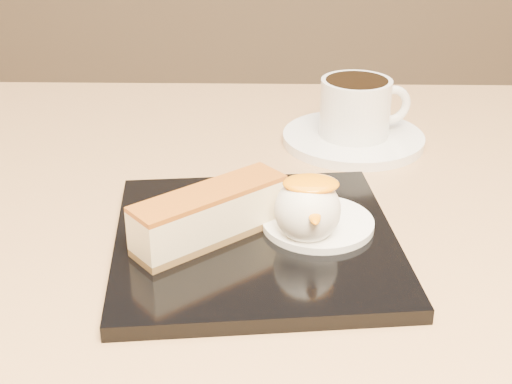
{
  "coord_description": "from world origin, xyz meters",
  "views": [
    {
      "loc": [
        -0.02,
        -0.51,
        1.01
      ],
      "look_at": [
        -0.03,
        -0.0,
        0.76
      ],
      "focal_mm": 50.0,
      "sensor_mm": 36.0,
      "label": 1
    }
  ],
  "objects_px": {
    "saucer": "(353,139)",
    "coffee_cup": "(357,106)",
    "dessert_plate": "(255,242)",
    "cheesecake": "(210,215)",
    "table": "(288,382)",
    "ice_cream_scoop": "(307,210)"
  },
  "relations": [
    {
      "from": "coffee_cup",
      "to": "ice_cream_scoop",
      "type": "bearing_deg",
      "value": -118.77
    },
    {
      "from": "ice_cream_scoop",
      "to": "table",
      "type": "bearing_deg",
      "value": 112.63
    },
    {
      "from": "table",
      "to": "cheesecake",
      "type": "distance_m",
      "value": 0.2
    },
    {
      "from": "dessert_plate",
      "to": "coffee_cup",
      "type": "height_order",
      "value": "coffee_cup"
    },
    {
      "from": "dessert_plate",
      "to": "cheesecake",
      "type": "relative_size",
      "value": 1.84
    },
    {
      "from": "dessert_plate",
      "to": "cheesecake",
      "type": "bearing_deg",
      "value": -171.87
    },
    {
      "from": "table",
      "to": "dessert_plate",
      "type": "bearing_deg",
      "value": -145.5
    },
    {
      "from": "cheesecake",
      "to": "coffee_cup",
      "type": "bearing_deg",
      "value": 18.54
    },
    {
      "from": "cheesecake",
      "to": "coffee_cup",
      "type": "height_order",
      "value": "coffee_cup"
    },
    {
      "from": "table",
      "to": "dessert_plate",
      "type": "xyz_separation_m",
      "value": [
        -0.03,
        -0.02,
        0.16
      ]
    },
    {
      "from": "ice_cream_scoop",
      "to": "cheesecake",
      "type": "bearing_deg",
      "value": 180.0
    },
    {
      "from": "saucer",
      "to": "coffee_cup",
      "type": "bearing_deg",
      "value": 13.45
    },
    {
      "from": "dessert_plate",
      "to": "ice_cream_scoop",
      "type": "bearing_deg",
      "value": -7.13
    },
    {
      "from": "saucer",
      "to": "coffee_cup",
      "type": "relative_size",
      "value": 1.53
    },
    {
      "from": "dessert_plate",
      "to": "saucer",
      "type": "bearing_deg",
      "value": 65.55
    },
    {
      "from": "dessert_plate",
      "to": "ice_cream_scoop",
      "type": "relative_size",
      "value": 4.28
    },
    {
      "from": "saucer",
      "to": "table",
      "type": "bearing_deg",
      "value": -109.44
    },
    {
      "from": "dessert_plate",
      "to": "coffee_cup",
      "type": "distance_m",
      "value": 0.24
    },
    {
      "from": "table",
      "to": "saucer",
      "type": "xyz_separation_m",
      "value": [
        0.07,
        0.2,
        0.16
      ]
    },
    {
      "from": "saucer",
      "to": "coffee_cup",
      "type": "xyz_separation_m",
      "value": [
        0.0,
        0.0,
        0.04
      ]
    },
    {
      "from": "ice_cream_scoop",
      "to": "saucer",
      "type": "height_order",
      "value": "ice_cream_scoop"
    },
    {
      "from": "table",
      "to": "saucer",
      "type": "relative_size",
      "value": 5.33
    }
  ]
}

